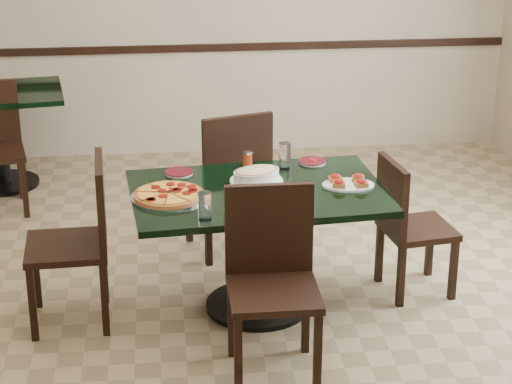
{
  "coord_description": "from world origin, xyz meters",
  "views": [
    {
      "loc": [
        -0.36,
        -5.26,
        2.84
      ],
      "look_at": [
        0.16,
        0.0,
        0.72
      ],
      "focal_mm": 70.0,
      "sensor_mm": 36.0,
      "label": 1
    }
  ],
  "objects": [
    {
      "name": "room_shell",
      "position": [
        1.02,
        1.73,
        1.17
      ],
      "size": [
        5.5,
        5.5,
        5.5
      ],
      "color": "white",
      "rests_on": "floor"
    },
    {
      "name": "side_plate_far_l",
      "position": [
        -0.27,
        0.25,
        0.76
      ],
      "size": [
        0.17,
        0.17,
        0.02
      ],
      "rotation": [
        0.0,
        0.0,
        -0.04
      ],
      "color": "silver",
      "rests_on": "main_table"
    },
    {
      "name": "chair_right",
      "position": [
        1.06,
        0.07,
        0.47
      ],
      "size": [
        0.46,
        0.46,
        0.85
      ],
      "rotation": [
        0.0,
        0.0,
        1.74
      ],
      "color": "black",
      "rests_on": "floor"
    },
    {
      "name": "water_glass_b",
      "position": [
        -0.16,
        -0.44,
        0.83
      ],
      "size": [
        0.07,
        0.07,
        0.15
      ],
      "primitive_type": "cylinder",
      "color": "white",
      "rests_on": "main_table"
    },
    {
      "name": "bread_basket",
      "position": [
        0.29,
        -0.34,
        0.79
      ],
      "size": [
        0.25,
        0.2,
        0.1
      ],
      "rotation": [
        0.0,
        0.0,
        -0.2
      ],
      "color": "brown",
      "rests_on": "main_table"
    },
    {
      "name": "bruschetta_platter",
      "position": [
        0.68,
        -0.04,
        0.77
      ],
      "size": [
        0.32,
        0.23,
        0.05
      ],
      "rotation": [
        0.0,
        0.0,
        -0.09
      ],
      "color": "silver",
      "rests_on": "main_table"
    },
    {
      "name": "water_glass_a",
      "position": [
        0.36,
        0.28,
        0.83
      ],
      "size": [
        0.07,
        0.07,
        0.16
      ],
      "primitive_type": "cylinder",
      "color": "white",
      "rests_on": "main_table"
    },
    {
      "name": "chair_left",
      "position": [
        -0.83,
        -0.09,
        0.55
      ],
      "size": [
        0.48,
        0.48,
        0.97
      ],
      "rotation": [
        0.0,
        0.0,
        -1.52
      ],
      "color": "black",
      "rests_on": "floor"
    },
    {
      "name": "side_plate_near",
      "position": [
        0.08,
        -0.42,
        0.76
      ],
      "size": [
        0.19,
        0.19,
        0.02
      ],
      "rotation": [
        0.0,
        0.0,
        0.31
      ],
      "color": "silver",
      "rests_on": "main_table"
    },
    {
      "name": "chair_near",
      "position": [
        0.17,
        -0.68,
        0.56
      ],
      "size": [
        0.46,
        0.46,
        0.99
      ],
      "rotation": [
        0.0,
        0.0,
        0.01
      ],
      "color": "black",
      "rests_on": "floor"
    },
    {
      "name": "main_table",
      "position": [
        0.16,
        -0.05,
        0.57
      ],
      "size": [
        1.51,
        1.05,
        0.75
      ],
      "rotation": [
        0.0,
        0.0,
        0.09
      ],
      "color": "black",
      "rests_on": "floor"
    },
    {
      "name": "chair_far",
      "position": [
        0.07,
        0.71,
        0.56
      ],
      "size": [
        0.57,
        0.57,
        0.99
      ],
      "rotation": [
        0.0,
        0.0,
        3.42
      ],
      "color": "black",
      "rests_on": "floor"
    },
    {
      "name": "pepper_shaker",
      "position": [
        0.14,
        0.33,
        0.8
      ],
      "size": [
        0.06,
        0.06,
        0.1
      ],
      "color": "#C44414",
      "rests_on": "main_table"
    },
    {
      "name": "floor",
      "position": [
        0.0,
        0.0,
        0.0
      ],
      "size": [
        5.5,
        5.5,
        0.0
      ],
      "primitive_type": "plane",
      "color": "#8A764F",
      "rests_on": "ground"
    },
    {
      "name": "pepperoni_pizza",
      "position": [
        -0.34,
        -0.11,
        0.77
      ],
      "size": [
        0.42,
        0.42,
        0.04
      ],
      "rotation": [
        0.0,
        0.0,
        -0.13
      ],
      "color": "silver",
      "rests_on": "main_table"
    },
    {
      "name": "lasagna_casserole",
      "position": [
        0.17,
        0.08,
        0.8
      ],
      "size": [
        0.32,
        0.31,
        0.09
      ],
      "rotation": [
        0.0,
        0.0,
        0.36
      ],
      "color": "silver",
      "rests_on": "main_table"
    },
    {
      "name": "napkin_setting",
      "position": [
        0.06,
        -0.37,
        0.75
      ],
      "size": [
        0.21,
        0.21,
        0.01
      ],
      "rotation": [
        0.0,
        0.0,
        0.39
      ],
      "color": "white",
      "rests_on": "main_table"
    },
    {
      "name": "side_plate_far_r",
      "position": [
        0.54,
        0.36,
        0.76
      ],
      "size": [
        0.17,
        0.17,
        0.03
      ],
      "rotation": [
        0.0,
        0.0,
        -0.11
      ],
      "color": "silver",
      "rests_on": "main_table"
    }
  ]
}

